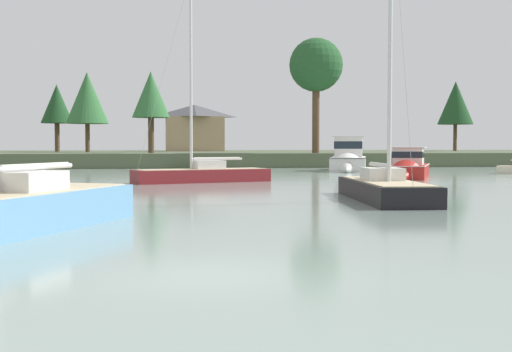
{
  "coord_description": "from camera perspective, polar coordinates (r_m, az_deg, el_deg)",
  "views": [
    {
      "loc": [
        -0.97,
        -13.03,
        2.52
      ],
      "look_at": [
        3.95,
        18.75,
        1.03
      ],
      "focal_mm": 47.58,
      "sensor_mm": 36.0,
      "label": 1
    }
  ],
  "objects": [
    {
      "name": "cottage_hillside",
      "position": [
        101.01,
        -5.2,
        4.1
      ],
      "size": [
        9.02,
        6.69,
        6.86
      ],
      "color": "tan",
      "rests_on": "far_shore_bank"
    },
    {
      "name": "far_shore_bank",
      "position": [
        95.53,
        -8.23,
        1.58
      ],
      "size": [
        174.21,
        46.71,
        1.57
      ],
      "primitive_type": "cube",
      "color": "#4C563D",
      "rests_on": "ground"
    },
    {
      "name": "shore_tree_right_mid",
      "position": [
        78.66,
        -8.84,
        6.72
      ],
      "size": [
        4.29,
        4.29,
        9.3
      ],
      "color": "brown",
      "rests_on": "far_shore_bank"
    },
    {
      "name": "sailboat_black",
      "position": [
        31.35,
        10.75,
        -1.48
      ],
      "size": [
        3.53,
        9.63,
        14.34
      ],
      "color": "black",
      "rests_on": "ground"
    },
    {
      "name": "ground_plane",
      "position": [
        13.31,
        -4.52,
        -8.27
      ],
      "size": [
        400.0,
        400.0,
        0.0
      ],
      "primitive_type": "plane",
      "color": "gray"
    },
    {
      "name": "cruiser_white",
      "position": [
        65.55,
        7.77,
        1.06
      ],
      "size": [
        6.38,
        11.3,
        6.01
      ],
      "color": "white",
      "rests_on": "ground"
    },
    {
      "name": "shore_tree_center_right",
      "position": [
        77.93,
        5.07,
        9.18
      ],
      "size": [
        6.07,
        6.07,
        13.02
      ],
      "color": "brown",
      "rests_on": "far_shore_bank"
    },
    {
      "name": "cruiser_red",
      "position": [
        51.9,
        12.64,
        0.41
      ],
      "size": [
        6.07,
        8.9,
        4.69
      ],
      "color": "#B2231E",
      "rests_on": "ground"
    },
    {
      "name": "shore_tree_far_left",
      "position": [
        96.41,
        -16.41,
        5.79
      ],
      "size": [
        4.3,
        4.3,
        9.14
      ],
      "color": "brown",
      "rests_on": "far_shore_bank"
    },
    {
      "name": "shore_tree_left",
      "position": [
        89.4,
        -14.01,
        6.37
      ],
      "size": [
        5.37,
        5.37,
        10.2
      ],
      "color": "brown",
      "rests_on": "far_shore_bank"
    },
    {
      "name": "sailboat_maroon",
      "position": [
        45.68,
        -4.56,
        -0.15
      ],
      "size": [
        9.54,
        4.98,
        14.3
      ],
      "color": "maroon",
      "rests_on": "ground"
    },
    {
      "name": "shore_tree_inland_a",
      "position": [
        107.71,
        16.43,
        5.91
      ],
      "size": [
        5.33,
        5.33,
        10.57
      ],
      "color": "brown",
      "rests_on": "far_shore_bank"
    },
    {
      "name": "sailboat_skyblue",
      "position": [
        20.96,
        -19.65,
        -3.61
      ],
      "size": [
        6.63,
        9.84,
        13.24
      ],
      "color": "#669ECC",
      "rests_on": "ground"
    }
  ]
}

